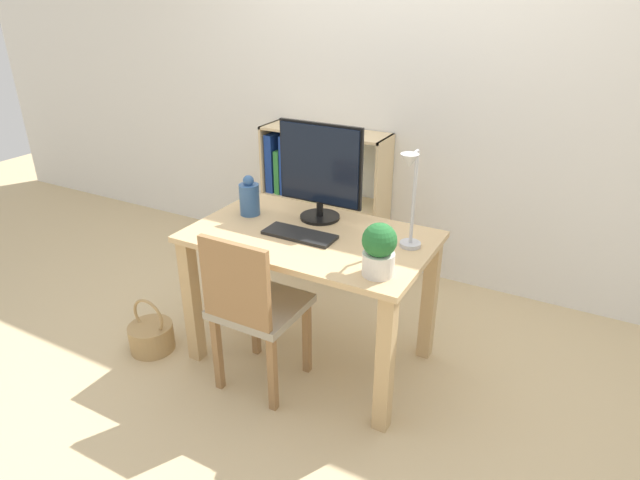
# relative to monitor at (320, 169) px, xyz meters

# --- Properties ---
(ground_plane) EXTENTS (10.00, 10.00, 0.00)m
(ground_plane) POSITION_rel_monitor_xyz_m (0.06, -0.20, -1.01)
(ground_plane) COLOR #CCB284
(wall_back) EXTENTS (8.00, 0.05, 2.60)m
(wall_back) POSITION_rel_monitor_xyz_m (0.06, 1.02, 0.29)
(wall_back) COLOR silver
(wall_back) RESTS_ON ground_plane
(desk) EXTENTS (1.20, 0.73, 0.74)m
(desk) POSITION_rel_monitor_xyz_m (0.06, -0.20, -0.42)
(desk) COLOR tan
(desk) RESTS_ON ground_plane
(monitor) EXTENTS (0.47, 0.21, 0.51)m
(monitor) POSITION_rel_monitor_xyz_m (0.00, 0.00, 0.00)
(monitor) COLOR black
(monitor) RESTS_ON desk
(keyboard) EXTENTS (0.36, 0.14, 0.02)m
(keyboard) POSITION_rel_monitor_xyz_m (0.02, -0.25, -0.26)
(keyboard) COLOR black
(keyboard) RESTS_ON desk
(vase) EXTENTS (0.11, 0.11, 0.22)m
(vase) POSITION_rel_monitor_xyz_m (-0.36, -0.13, -0.18)
(vase) COLOR #33598C
(vase) RESTS_ON desk
(desk_lamp) EXTENTS (0.10, 0.19, 0.47)m
(desk_lamp) POSITION_rel_monitor_xyz_m (0.54, -0.15, 0.02)
(desk_lamp) COLOR #B7B7BC
(desk_lamp) RESTS_ON desk
(potted_plant) EXTENTS (0.15, 0.15, 0.23)m
(potted_plant) POSITION_rel_monitor_xyz_m (0.51, -0.42, -0.15)
(potted_plant) COLOR silver
(potted_plant) RESTS_ON desk
(chair) EXTENTS (0.40, 0.40, 0.86)m
(chair) POSITION_rel_monitor_xyz_m (-0.06, -0.55, -0.54)
(chair) COLOR #9E937F
(chair) RESTS_ON ground_plane
(bookshelf) EXTENTS (0.90, 0.28, 0.98)m
(bookshelf) POSITION_rel_monitor_xyz_m (-0.59, 0.85, -0.51)
(bookshelf) COLOR #D8BC8C
(bookshelf) RESTS_ON ground_plane
(basket) EXTENTS (0.24, 0.24, 0.32)m
(basket) POSITION_rel_monitor_xyz_m (-0.76, -0.57, -0.93)
(basket) COLOR tan
(basket) RESTS_ON ground_plane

